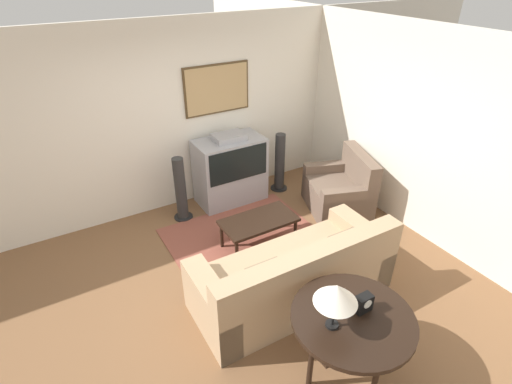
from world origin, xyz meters
TOP-DOWN VIEW (x-y plane):
  - ground_plane at (0.00, 0.00)m, footprint 12.00×12.00m
  - wall_back at (0.01, 2.13)m, footprint 12.00×0.10m
  - wall_right at (2.63, 0.00)m, footprint 0.06×12.00m
  - area_rug at (0.44, 0.62)m, footprint 1.98×1.85m
  - tv at (0.77, 1.75)m, footprint 1.03×0.59m
  - couch at (0.39, -0.50)m, footprint 2.21×0.94m
  - armchair at (2.05, 0.68)m, footprint 1.09×1.20m
  - coffee_table at (0.54, 0.52)m, footprint 0.97×0.52m
  - console_table at (0.26, -1.50)m, footprint 1.06×1.06m
  - table_lamp at (0.04, -1.48)m, footprint 0.35×0.35m
  - mantel_clock at (0.38, -1.48)m, footprint 0.15×0.10m
  - speaker_tower_left at (-0.08, 1.66)m, footprint 0.27×0.27m
  - speaker_tower_right at (1.61, 1.66)m, footprint 0.27×0.27m

SIDE VIEW (x-z plane):
  - ground_plane at x=0.00m, z-range 0.00..0.00m
  - area_rug at x=0.44m, z-range 0.00..0.01m
  - armchair at x=2.05m, z-range -0.15..0.75m
  - couch at x=0.39m, z-range -0.12..0.76m
  - coffee_table at x=0.54m, z-range 0.16..0.58m
  - speaker_tower_left at x=-0.08m, z-range -0.03..0.94m
  - speaker_tower_right at x=1.61m, z-range -0.03..0.94m
  - tv at x=0.77m, z-range -0.03..1.08m
  - console_table at x=0.26m, z-range 0.29..1.02m
  - mantel_clock at x=0.38m, z-range 0.72..0.88m
  - table_lamp at x=0.04m, z-range 0.85..1.30m
  - wall_right at x=2.63m, z-range 0.00..2.70m
  - wall_back at x=0.01m, z-range 0.00..2.70m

